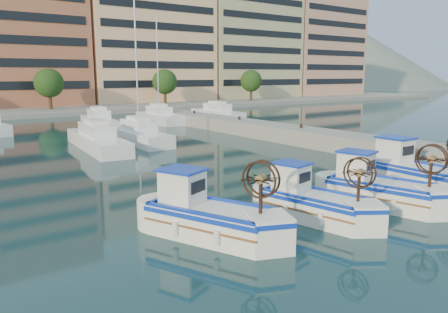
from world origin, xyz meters
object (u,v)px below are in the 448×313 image
fishing_boat_a (208,215)px  fishing_boat_c (379,188)px  fishing_boat_b (312,201)px  fishing_boat_d (415,172)px

fishing_boat_a → fishing_boat_c: size_ratio=1.02×
fishing_boat_a → fishing_boat_c: fishing_boat_a is taller
fishing_boat_a → fishing_boat_b: 4.24m
fishing_boat_a → fishing_boat_d: fishing_boat_d is taller
fishing_boat_c → fishing_boat_d: bearing=-5.2°
fishing_boat_a → fishing_boat_c: 7.75m
fishing_boat_d → fishing_boat_c: bearing=-169.6°
fishing_boat_c → fishing_boat_a: bearing=156.6°
fishing_boat_c → fishing_boat_b: bearing=158.5°
fishing_boat_a → fishing_boat_b: fishing_boat_a is taller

